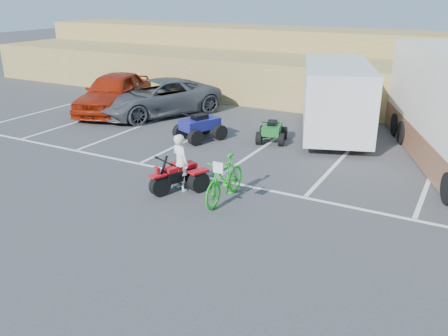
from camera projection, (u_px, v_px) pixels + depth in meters
The scene contains 11 objects.
ground at pixel (166, 211), 11.56m from camera, with size 100.00×100.00×0.00m, color #3A3A3C.
parking_stripes at pixel (266, 166), 14.51m from camera, with size 28.00×5.16×0.01m.
grass_embankment at pixel (343, 68), 23.79m from camera, with size 40.00×8.50×3.10m.
red_trike_atv at pixel (177, 191), 12.75m from camera, with size 1.13×1.51×0.98m, color #B50A12, non-canonical shape.
rider at pixel (180, 162), 12.57m from camera, with size 0.57×0.37×1.56m, color white.
green_dirt_bike at pixel (225, 179), 11.97m from camera, with size 0.55×1.96×1.18m, color #14BF19.
grey_pickup at pixel (158, 98), 20.33m from camera, with size 2.52×5.46×1.52m, color #44464B.
red_car at pixel (114, 92), 20.84m from camera, with size 2.04×5.07×1.73m, color maroon.
cargo_trailer at pixel (336, 97), 17.32m from camera, with size 4.02×6.07×2.63m.
quad_atv_blue at pixel (200, 139), 17.17m from camera, with size 1.19×1.59×1.04m, color navy, non-canonical shape.
quad_atv_green at pixel (272, 141), 16.94m from camera, with size 0.97×1.30×0.85m, color #156021, non-canonical shape.
Camera 1 is at (6.26, -8.50, 5.04)m, focal length 38.00 mm.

